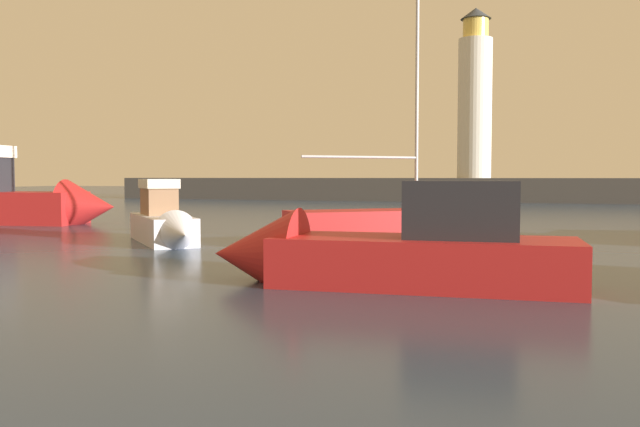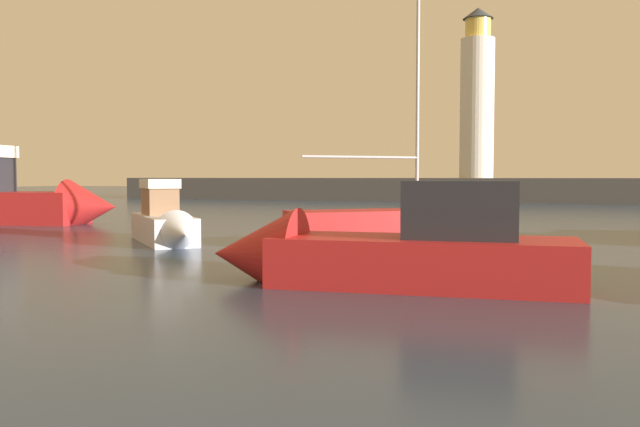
% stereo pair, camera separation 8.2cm
% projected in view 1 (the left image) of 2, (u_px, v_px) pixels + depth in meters
% --- Properties ---
extents(ground_plane, '(220.00, 220.00, 0.00)m').
position_uv_depth(ground_plane, '(384.00, 224.00, 32.89)').
color(ground_plane, '#2D3D51').
extents(breakwater, '(69.82, 4.12, 2.21)m').
position_uv_depth(breakwater, '(456.00, 190.00, 62.45)').
color(breakwater, '#423F3D').
rests_on(breakwater, ground_plane).
extents(lighthouse, '(3.10, 3.10, 15.65)m').
position_uv_depth(lighthouse, '(475.00, 98.00, 61.48)').
color(lighthouse, silver).
rests_on(lighthouse, breakwater).
extents(motorboat_0, '(5.03, 5.29, 2.44)m').
position_uv_depth(motorboat_0, '(166.00, 223.00, 23.08)').
color(motorboat_0, silver).
rests_on(motorboat_0, ground_plane).
extents(motorboat_2, '(8.05, 2.68, 2.74)m').
position_uv_depth(motorboat_2, '(370.00, 253.00, 14.32)').
color(motorboat_2, '#B21E1E').
rests_on(motorboat_2, ground_plane).
extents(motorboat_3, '(9.71, 4.22, 4.35)m').
position_uv_depth(motorboat_3, '(28.00, 201.00, 32.77)').
color(motorboat_3, '#B21E1E').
rests_on(motorboat_3, ground_plane).
extents(sailboat_moored, '(7.16, 6.21, 11.13)m').
position_uv_depth(sailboat_moored, '(396.00, 225.00, 22.89)').
color(sailboat_moored, '#B21E1E').
rests_on(sailboat_moored, ground_plane).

